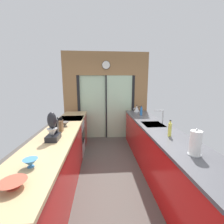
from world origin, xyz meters
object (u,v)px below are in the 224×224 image
Objects in this scene: mixing_bowl_far at (65,124)px; stand_mixer at (53,129)px; kettle at (137,109)px; soap_bottle_near at (170,129)px; mixing_bowl_near at (13,184)px; knife_block at (60,126)px; soap_bottle_far at (141,111)px; paper_towel_roll at (195,143)px; mixing_bowl_mid at (31,163)px; oven_range at (72,136)px.

stand_mixer reaches higher than mixing_bowl_far.
soap_bottle_near is (-0.00, -2.17, 0.02)m from kettle.
mixing_bowl_near is at bearing -90.00° from mixing_bowl_far.
mixing_bowl_near is at bearing -148.86° from soap_bottle_near.
mixing_bowl_near is 0.85× the size of kettle.
knife_block is 1.08× the size of soap_bottle_far.
kettle is at bearing 89.75° from soap_bottle_far.
stand_mixer is at bearing -136.63° from soap_bottle_far.
paper_towel_roll is at bearing -30.01° from knife_block.
paper_towel_roll is (-0.00, -0.64, 0.03)m from soap_bottle_near.
knife_block is 2.19m from soap_bottle_far.
mixing_bowl_mid is 0.54× the size of soap_bottle_near.
knife_block reaches higher than mixing_bowl_near.
knife_block reaches higher than soap_bottle_near.
paper_towel_roll reaches higher than oven_range.
knife_block is at bearing 149.99° from paper_towel_roll.
knife_block is 1.03× the size of soap_bottle_near.
knife_block is at bearing 167.80° from soap_bottle_near.
paper_towel_roll is (1.80, -2.08, 0.61)m from oven_range.
mixing_bowl_far is (0.00, 1.80, 0.01)m from mixing_bowl_near.
stand_mixer reaches higher than mixing_bowl_near.
stand_mixer reaches higher than oven_range.
kettle reaches higher than mixing_bowl_far.
soap_bottle_near is at bearing -90.06° from kettle.
kettle is 2.81m from paper_towel_roll.
soap_bottle_near reaches higher than soap_bottle_far.
paper_towel_roll reaches higher than mixing_bowl_mid.
soap_bottle_far is at bearing 27.98° from mixing_bowl_far.
mixing_bowl_mid is at bearing -90.00° from mixing_bowl_far.
mixing_bowl_near is (0.02, -2.52, 0.50)m from oven_range.
paper_towel_roll reaches higher than mixing_bowl_far.
knife_block is 0.85× the size of paper_towel_roll.
knife_block is 1.08× the size of kettle.
stand_mixer is (0.00, -0.74, 0.11)m from mixing_bowl_far.
mixing_bowl_near is 0.81× the size of soap_bottle_near.
oven_range is 3.67× the size of soap_bottle_far.
mixing_bowl_far is 0.63× the size of knife_block.
mixing_bowl_far is 2.02m from soap_bottle_far.
mixing_bowl_far is 0.65× the size of soap_bottle_near.
oven_range is at bearing 130.78° from paper_towel_roll.
oven_range is 1.20m from knife_block.
soap_bottle_near is (1.78, 0.76, 0.07)m from mixing_bowl_mid.
kettle reaches higher than mixing_bowl_near.
oven_range is at bearing 90.73° from stand_mixer.
mixing_bowl_mid is 0.34× the size of stand_mixer.
mixing_bowl_near is 1.46m from knife_block.
soap_bottle_near reaches higher than oven_range.
mixing_bowl_mid is at bearing -156.79° from soap_bottle_near.
knife_block is 0.64× the size of stand_mixer.
soap_bottle_far is at bearing 57.03° from mixing_bowl_near.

